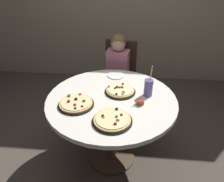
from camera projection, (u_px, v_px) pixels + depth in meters
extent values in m
plane|color=#4C4238|center=(112.00, 157.00, 2.45)|extent=(8.00, 8.00, 0.00)
cylinder|color=silver|center=(111.00, 100.00, 2.07)|extent=(1.18, 1.18, 0.04)
cylinder|color=#4C3826|center=(112.00, 131.00, 2.26)|extent=(0.09, 0.09, 0.69)
cylinder|color=#4C3826|center=(112.00, 156.00, 2.44)|extent=(0.48, 0.48, 0.02)
cube|color=#382619|center=(118.00, 84.00, 2.93)|extent=(0.45, 0.45, 0.04)
cube|color=#382619|center=(121.00, 60.00, 2.94)|extent=(0.40, 0.10, 0.52)
cylinder|color=#382619|center=(102.00, 104.00, 2.94)|extent=(0.04, 0.04, 0.41)
cylinder|color=#382619|center=(128.00, 107.00, 2.87)|extent=(0.04, 0.04, 0.41)
cylinder|color=#382619|center=(108.00, 90.00, 3.22)|extent=(0.04, 0.04, 0.41)
cylinder|color=#382619|center=(132.00, 93.00, 3.16)|extent=(0.04, 0.04, 0.41)
cube|color=#3F4766|center=(115.00, 104.00, 2.91)|extent=(0.28, 0.35, 0.45)
cube|color=#CC728C|center=(118.00, 68.00, 2.79)|extent=(0.28, 0.20, 0.44)
sphere|color=tan|center=(118.00, 44.00, 2.63)|extent=(0.17, 0.17, 0.17)
sphere|color=brown|center=(119.00, 42.00, 2.64)|extent=(0.18, 0.18, 0.18)
cylinder|color=black|center=(120.00, 91.00, 2.15)|extent=(0.29, 0.29, 0.01)
cylinder|color=#D8B266|center=(120.00, 90.00, 2.14)|extent=(0.27, 0.27, 0.02)
cylinder|color=beige|center=(120.00, 89.00, 2.14)|extent=(0.24, 0.24, 0.01)
sphere|color=black|center=(115.00, 88.00, 2.14)|extent=(0.02, 0.02, 0.02)
sphere|color=#B2231E|center=(123.00, 84.00, 2.21)|extent=(0.02, 0.02, 0.02)
sphere|color=black|center=(117.00, 94.00, 2.05)|extent=(0.02, 0.02, 0.02)
sphere|color=#387F33|center=(122.00, 87.00, 2.15)|extent=(0.03, 0.03, 0.03)
sphere|color=beige|center=(123.00, 94.00, 2.05)|extent=(0.02, 0.02, 0.02)
sphere|color=#B2231E|center=(117.00, 87.00, 2.16)|extent=(0.03, 0.03, 0.03)
sphere|color=beige|center=(109.00, 86.00, 2.17)|extent=(0.03, 0.03, 0.03)
sphere|color=#B2231E|center=(120.00, 87.00, 2.15)|extent=(0.02, 0.02, 0.02)
sphere|color=#B2231E|center=(123.00, 92.00, 2.08)|extent=(0.03, 0.03, 0.03)
cylinder|color=black|center=(112.00, 121.00, 1.78)|extent=(0.32, 0.32, 0.01)
cylinder|color=#D8B266|center=(112.00, 120.00, 1.77)|extent=(0.29, 0.29, 0.02)
cylinder|color=beige|center=(112.00, 118.00, 1.76)|extent=(0.26, 0.26, 0.01)
sphere|color=#387F33|center=(117.00, 117.00, 1.77)|extent=(0.02, 0.02, 0.02)
sphere|color=black|center=(121.00, 115.00, 1.79)|extent=(0.02, 0.02, 0.02)
sphere|color=black|center=(117.00, 109.00, 1.85)|extent=(0.03, 0.03, 0.03)
sphere|color=beige|center=(118.00, 120.00, 1.74)|extent=(0.03, 0.03, 0.03)
sphere|color=black|center=(103.00, 116.00, 1.78)|extent=(0.02, 0.02, 0.02)
sphere|color=#B2231E|center=(115.00, 124.00, 1.70)|extent=(0.02, 0.02, 0.02)
sphere|color=beige|center=(104.00, 117.00, 1.77)|extent=(0.02, 0.02, 0.02)
cylinder|color=black|center=(76.00, 105.00, 1.97)|extent=(0.31, 0.31, 0.01)
cylinder|color=#D8B266|center=(76.00, 103.00, 1.96)|extent=(0.29, 0.29, 0.02)
cylinder|color=beige|center=(76.00, 102.00, 1.95)|extent=(0.26, 0.26, 0.01)
sphere|color=#B2231E|center=(69.00, 101.00, 1.95)|extent=(0.03, 0.03, 0.03)
sphere|color=#387F33|center=(84.00, 101.00, 1.96)|extent=(0.03, 0.03, 0.03)
sphere|color=black|center=(75.00, 108.00, 1.87)|extent=(0.02, 0.02, 0.02)
sphere|color=#B2231E|center=(75.00, 105.00, 1.91)|extent=(0.02, 0.02, 0.02)
sphere|color=black|center=(82.00, 106.00, 1.89)|extent=(0.02, 0.02, 0.02)
sphere|color=#387F33|center=(69.00, 96.00, 2.02)|extent=(0.03, 0.03, 0.03)
sphere|color=black|center=(76.00, 99.00, 1.98)|extent=(0.03, 0.03, 0.03)
sphere|color=#B2231E|center=(80.00, 94.00, 2.05)|extent=(0.02, 0.02, 0.02)
cylinder|color=#6659A5|center=(148.00, 88.00, 2.06)|extent=(0.08, 0.08, 0.16)
cylinder|color=white|center=(151.00, 76.00, 2.00)|extent=(0.02, 0.04, 0.22)
cylinder|color=brown|center=(140.00, 102.00, 1.98)|extent=(0.07, 0.07, 0.04)
cylinder|color=white|center=(116.00, 75.00, 2.43)|extent=(0.18, 0.18, 0.01)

